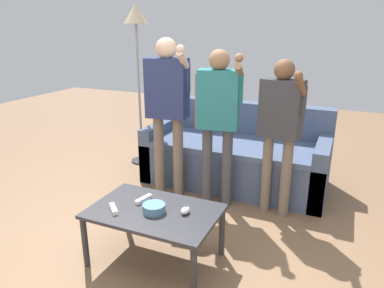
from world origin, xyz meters
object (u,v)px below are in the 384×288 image
object	(u,v)px
floor_lamp	(136,32)
game_remote_wand_near	(143,199)
player_right	(280,121)
snack_bowl	(154,208)
player_left	(167,100)
player_center	(218,111)
game_remote_nunchuk	(185,210)
coffee_table	(154,216)
couch	(237,156)
game_remote_wand_far	(113,209)

from	to	relation	value
floor_lamp	game_remote_wand_near	xyz separation A→B (m)	(1.05, -1.66, -1.18)
player_right	game_remote_wand_near	bearing A→B (deg)	-128.39
snack_bowl	player_left	distance (m)	1.28
player_center	player_right	size ratio (longest dim) A/B	1.05
game_remote_wand_near	player_right	bearing A→B (deg)	51.61
game_remote_nunchuk	player_center	distance (m)	1.12
snack_bowl	floor_lamp	bearing A→B (deg)	124.14
player_center	player_right	distance (m)	0.56
snack_bowl	floor_lamp	size ratio (longest dim) A/B	0.09
coffee_table	floor_lamp	world-z (taller)	floor_lamp
couch	game_remote_wand_far	bearing A→B (deg)	-101.90
coffee_table	snack_bowl	distance (m)	0.09
player_center	game_remote_wand_far	size ratio (longest dim) A/B	11.38
couch	game_remote_wand_near	distance (m)	1.58
snack_bowl	game_remote_wand_near	bearing A→B (deg)	144.11
coffee_table	game_remote_wand_near	distance (m)	0.18
player_center	coffee_table	bearing A→B (deg)	-95.54
coffee_table	game_remote_wand_near	xyz separation A→B (m)	(-0.14, 0.09, 0.07)
game_remote_nunchuk	player_left	distance (m)	1.31
coffee_table	game_remote_nunchuk	distance (m)	0.24
coffee_table	player_right	xyz separation A→B (m)	(0.66, 1.10, 0.52)
player_left	player_center	size ratio (longest dim) A/B	1.06
floor_lamp	player_right	distance (m)	2.09
snack_bowl	game_remote_nunchuk	size ratio (longest dim) A/B	1.86
game_remote_nunchuk	game_remote_wand_far	world-z (taller)	game_remote_nunchuk
player_left	game_remote_wand_far	size ratio (longest dim) A/B	12.09
couch	player_left	xyz separation A→B (m)	(-0.54, -0.60, 0.70)
snack_bowl	game_remote_wand_near	world-z (taller)	snack_bowl
coffee_table	game_remote_nunchuk	size ratio (longest dim) A/B	10.53
game_remote_nunchuk	floor_lamp	bearing A→B (deg)	129.76
snack_bowl	player_left	size ratio (longest dim) A/B	0.10
snack_bowl	coffee_table	bearing A→B (deg)	118.78
couch	player_left	world-z (taller)	player_left
game_remote_wand_far	couch	bearing A→B (deg)	78.10
snack_bowl	player_center	distance (m)	1.17
coffee_table	game_remote_nunchuk	world-z (taller)	game_remote_nunchuk
player_center	game_remote_nunchuk	bearing A→B (deg)	-82.73
player_center	game_remote_wand_far	distance (m)	1.32
player_center	game_remote_wand_near	world-z (taller)	player_center
player_left	player_right	world-z (taller)	player_left
couch	player_right	distance (m)	0.97
coffee_table	game_remote_wand_far	xyz separation A→B (m)	(-0.26, -0.13, 0.07)
coffee_table	game_remote_wand_far	distance (m)	0.30
game_remote_nunchuk	game_remote_wand_far	xyz separation A→B (m)	(-0.49, -0.17, -0.01)
coffee_table	game_remote_nunchuk	bearing A→B (deg)	11.18
floor_lamp	player_center	bearing A→B (deg)	-28.74
couch	player_left	distance (m)	1.07
player_center	player_left	bearing A→B (deg)	179.66
snack_bowl	player_right	distance (m)	1.37
game_remote_wand_far	snack_bowl	bearing A→B (deg)	20.76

